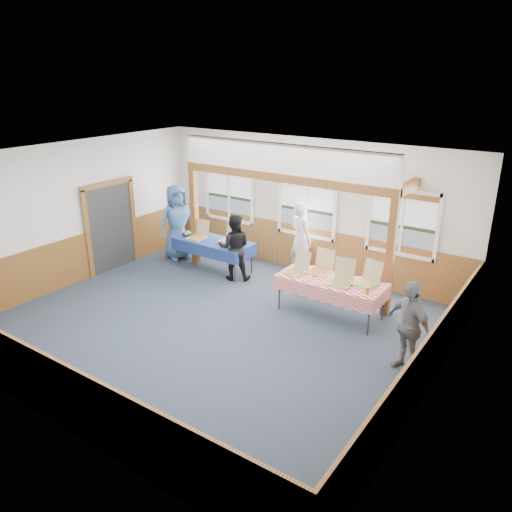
{
  "coord_description": "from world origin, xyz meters",
  "views": [
    {
      "loc": [
        5.49,
        -6.59,
        4.63
      ],
      "look_at": [
        0.24,
        1.0,
        1.17
      ],
      "focal_mm": 35.0,
      "sensor_mm": 36.0,
      "label": 1
    }
  ],
  "objects_px": {
    "woman_black": "(234,247)",
    "person_grey": "(408,326)",
    "man_blue": "(177,222)",
    "table_left": "(213,242)",
    "table_right": "(331,282)",
    "woman_white": "(301,239)"
  },
  "relations": [
    {
      "from": "woman_white",
      "to": "man_blue",
      "type": "relative_size",
      "value": 0.93
    },
    {
      "from": "table_right",
      "to": "person_grey",
      "type": "bearing_deg",
      "value": -42.59
    },
    {
      "from": "table_right",
      "to": "woman_black",
      "type": "xyz_separation_m",
      "value": [
        -2.67,
        0.38,
        0.08
      ]
    },
    {
      "from": "table_left",
      "to": "table_right",
      "type": "distance_m",
      "value": 3.47
    },
    {
      "from": "woman_black",
      "to": "man_blue",
      "type": "relative_size",
      "value": 0.81
    },
    {
      "from": "table_right",
      "to": "person_grey",
      "type": "relative_size",
      "value": 1.47
    },
    {
      "from": "table_right",
      "to": "man_blue",
      "type": "distance_m",
      "value": 4.75
    },
    {
      "from": "man_blue",
      "to": "woman_black",
      "type": "bearing_deg",
      "value": -74.24
    },
    {
      "from": "table_left",
      "to": "man_blue",
      "type": "distance_m",
      "value": 1.29
    },
    {
      "from": "table_left",
      "to": "table_right",
      "type": "bearing_deg",
      "value": -28.86
    },
    {
      "from": "table_right",
      "to": "man_blue",
      "type": "xyz_separation_m",
      "value": [
        -4.69,
        0.65,
        0.26
      ]
    },
    {
      "from": "table_right",
      "to": "woman_black",
      "type": "distance_m",
      "value": 2.7
    },
    {
      "from": "woman_white",
      "to": "table_right",
      "type": "bearing_deg",
      "value": 158.61
    },
    {
      "from": "man_blue",
      "to": "table_left",
      "type": "bearing_deg",
      "value": -71.39
    },
    {
      "from": "woman_black",
      "to": "person_grey",
      "type": "distance_m",
      "value": 4.76
    },
    {
      "from": "table_left",
      "to": "woman_black",
      "type": "relative_size",
      "value": 1.37
    },
    {
      "from": "man_blue",
      "to": "person_grey",
      "type": "xyz_separation_m",
      "value": [
        6.58,
        -1.68,
        -0.2
      ]
    },
    {
      "from": "table_right",
      "to": "woman_white",
      "type": "bearing_deg",
      "value": 122.63
    },
    {
      "from": "table_right",
      "to": "person_grey",
      "type": "height_order",
      "value": "person_grey"
    },
    {
      "from": "table_left",
      "to": "person_grey",
      "type": "height_order",
      "value": "person_grey"
    },
    {
      "from": "woman_white",
      "to": "person_grey",
      "type": "height_order",
      "value": "woman_white"
    },
    {
      "from": "woman_white",
      "to": "man_blue",
      "type": "bearing_deg",
      "value": 35.84
    }
  ]
}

